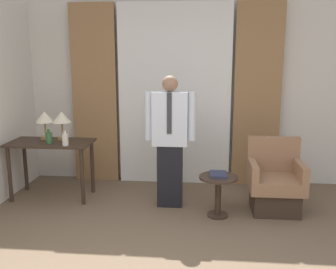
# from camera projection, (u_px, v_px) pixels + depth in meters

# --- Properties ---
(wall_back) EXTENTS (10.00, 0.06, 2.70)m
(wall_back) POSITION_uv_depth(u_px,v_px,m) (175.00, 91.00, 5.47)
(wall_back) COLOR silver
(wall_back) RESTS_ON ground_plane
(curtain_sheer_center) EXTENTS (1.60, 0.06, 2.58)m
(curtain_sheer_center) POSITION_uv_depth(u_px,v_px,m) (174.00, 96.00, 5.35)
(curtain_sheer_center) COLOR white
(curtain_sheer_center) RESTS_ON ground_plane
(curtain_drape_left) EXTENTS (0.65, 0.06, 2.58)m
(curtain_drape_left) POSITION_uv_depth(u_px,v_px,m) (95.00, 95.00, 5.45)
(curtain_drape_left) COLOR #997047
(curtain_drape_left) RESTS_ON ground_plane
(curtain_drape_right) EXTENTS (0.65, 0.06, 2.58)m
(curtain_drape_right) POSITION_uv_depth(u_px,v_px,m) (257.00, 96.00, 5.25)
(curtain_drape_right) COLOR #997047
(curtain_drape_right) RESTS_ON ground_plane
(desk) EXTENTS (1.07, 0.56, 0.76)m
(desk) POSITION_uv_depth(u_px,v_px,m) (51.00, 151.00, 4.88)
(desk) COLOR #38281E
(desk) RESTS_ON ground_plane
(table_lamp_left) EXTENTS (0.25, 0.25, 0.38)m
(table_lamp_left) POSITION_uv_depth(u_px,v_px,m) (45.00, 119.00, 4.94)
(table_lamp_left) COLOR #9E7F47
(table_lamp_left) RESTS_ON desk
(table_lamp_right) EXTENTS (0.25, 0.25, 0.38)m
(table_lamp_right) POSITION_uv_depth(u_px,v_px,m) (62.00, 119.00, 4.92)
(table_lamp_right) COLOR #9E7F47
(table_lamp_right) RESTS_ON desk
(bottle_near_edge) EXTENTS (0.08, 0.08, 0.19)m
(bottle_near_edge) POSITION_uv_depth(u_px,v_px,m) (49.00, 138.00, 4.73)
(bottle_near_edge) COLOR #336638
(bottle_near_edge) RESTS_ON desk
(bottle_by_lamp) EXTENTS (0.08, 0.08, 0.19)m
(bottle_by_lamp) POSITION_uv_depth(u_px,v_px,m) (65.00, 139.00, 4.63)
(bottle_by_lamp) COLOR silver
(bottle_by_lamp) RESTS_ON desk
(person) EXTENTS (0.61, 0.20, 1.62)m
(person) POSITION_uv_depth(u_px,v_px,m) (170.00, 137.00, 4.54)
(person) COLOR black
(person) RESTS_ON ground_plane
(armchair) EXTENTS (0.63, 0.57, 0.87)m
(armchair) POSITION_uv_depth(u_px,v_px,m) (275.00, 184.00, 4.51)
(armchair) COLOR #38281E
(armchair) RESTS_ON ground_plane
(side_table) EXTENTS (0.45, 0.45, 0.49)m
(side_table) POSITION_uv_depth(u_px,v_px,m) (218.00, 189.00, 4.34)
(side_table) COLOR #38281E
(side_table) RESTS_ON ground_plane
(book) EXTENTS (0.20, 0.25, 0.03)m
(book) POSITION_uv_depth(u_px,v_px,m) (218.00, 174.00, 4.33)
(book) COLOR #2D334C
(book) RESTS_ON side_table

